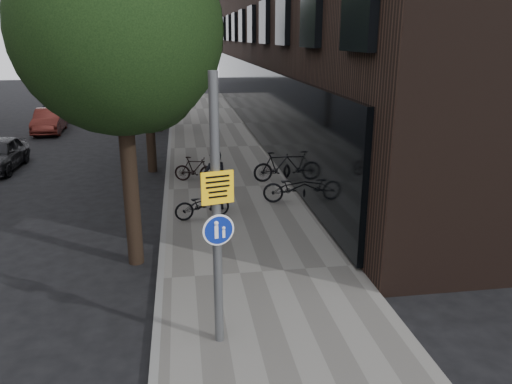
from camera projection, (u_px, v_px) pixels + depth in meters
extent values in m
plane|color=black|center=(280.00, 371.00, 8.04)|extent=(120.00, 120.00, 0.00)
cube|color=slate|center=(231.00, 188.00, 17.50)|extent=(4.50, 60.00, 0.12)
cube|color=slate|center=(166.00, 191.00, 17.17)|extent=(0.15, 60.00, 0.13)
cylinder|color=black|center=(132.00, 199.00, 11.44)|extent=(0.36, 0.36, 3.20)
sphere|color=black|center=(118.00, 29.00, 10.33)|extent=(4.40, 4.40, 4.40)
sphere|color=black|center=(144.00, 76.00, 11.45)|extent=(2.64, 2.64, 2.64)
cylinder|color=black|center=(150.00, 132.00, 19.46)|extent=(0.36, 0.36, 3.20)
sphere|color=black|center=(144.00, 32.00, 18.35)|extent=(5.00, 5.00, 5.00)
sphere|color=black|center=(157.00, 59.00, 19.47)|extent=(3.00, 3.00, 3.00)
cylinder|color=black|center=(158.00, 103.00, 27.95)|extent=(0.36, 0.36, 3.20)
sphere|color=black|center=(154.00, 34.00, 26.85)|extent=(5.00, 5.00, 5.00)
sphere|color=black|center=(163.00, 52.00, 27.96)|extent=(3.00, 3.00, 3.00)
cylinder|color=#595B5E|center=(216.00, 216.00, 8.00)|extent=(0.15, 0.15, 4.57)
cube|color=yellow|center=(216.00, 186.00, 7.85)|extent=(0.52, 0.15, 0.53)
cylinder|color=navy|center=(217.00, 228.00, 8.06)|extent=(0.46, 0.12, 0.47)
cylinder|color=white|center=(217.00, 228.00, 8.06)|extent=(0.52, 0.14, 0.53)
imported|color=black|center=(215.00, 180.00, 14.94)|extent=(0.76, 0.59, 1.84)
imported|color=black|center=(293.00, 188.00, 15.68)|extent=(1.98, 0.99, 1.00)
imported|color=black|center=(278.00, 166.00, 18.03)|extent=(1.86, 0.67, 1.09)
imported|color=black|center=(202.00, 204.00, 14.35)|extent=(1.70, 0.90, 0.85)
imported|color=black|center=(195.00, 169.00, 18.03)|extent=(1.57, 0.81, 0.91)
imported|color=maroon|center=(50.00, 121.00, 27.80)|extent=(1.64, 4.09, 1.32)
imported|color=black|center=(59.00, 109.00, 32.21)|extent=(2.15, 4.61, 1.30)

